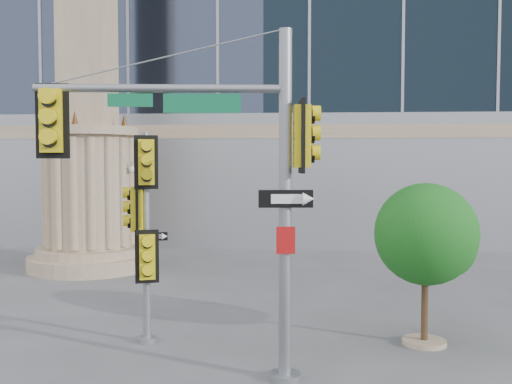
{
  "coord_description": "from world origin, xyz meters",
  "views": [
    {
      "loc": [
        1.39,
        -11.07,
        3.85
      ],
      "look_at": [
        0.5,
        2.0,
        3.17
      ],
      "focal_mm": 40.0,
      "sensor_mm": 36.0,
      "label": 1
    }
  ],
  "objects": [
    {
      "name": "secondary_signal_pole",
      "position": [
        -1.77,
        0.66,
        2.63
      ],
      "size": [
        0.84,
        0.6,
        4.48
      ],
      "rotation": [
        0.0,
        0.0,
        0.32
      ],
      "color": "slate",
      "rests_on": "ground"
    },
    {
      "name": "monument",
      "position": [
        -6.0,
        9.0,
        5.52
      ],
      "size": [
        4.4,
        4.4,
        16.6
      ],
      "color": "#9C8569",
      "rests_on": "ground"
    },
    {
      "name": "street_tree",
      "position": [
        4.18,
        1.04,
        2.25
      ],
      "size": [
        2.2,
        2.15,
        3.42
      ],
      "color": "#9C8569",
      "rests_on": "ground"
    },
    {
      "name": "main_signal_pole",
      "position": [
        0.12,
        -1.26,
        3.81
      ],
      "size": [
        4.77,
        0.88,
        6.14
      ],
      "rotation": [
        0.0,
        0.0,
        0.1
      ],
      "color": "slate",
      "rests_on": "ground"
    },
    {
      "name": "ground",
      "position": [
        0.0,
        0.0,
        0.0
      ],
      "size": [
        120.0,
        120.0,
        0.0
      ],
      "primitive_type": "plane",
      "color": "#545456",
      "rests_on": "ground"
    }
  ]
}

